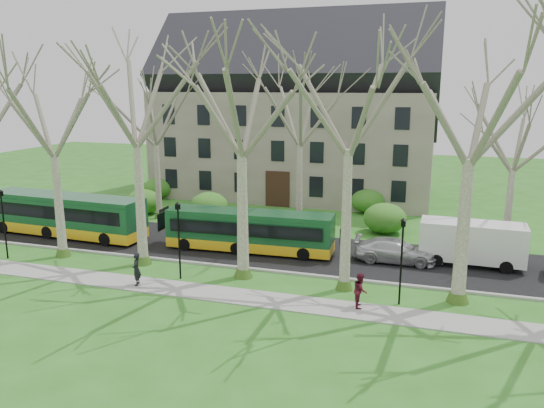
{
  "coord_description": "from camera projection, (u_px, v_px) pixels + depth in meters",
  "views": [
    {
      "loc": [
        7.28,
        -26.33,
        10.61
      ],
      "look_at": [
        -1.85,
        3.0,
        3.72
      ],
      "focal_mm": 35.0,
      "sensor_mm": 36.0,
      "label": 1
    }
  ],
  "objects": [
    {
      "name": "ground",
      "position": [
        288.0,
        284.0,
        28.97
      ],
      "size": [
        120.0,
        120.0,
        0.0
      ],
      "primitive_type": "plane",
      "color": "#2E661D",
      "rests_on": "ground"
    },
    {
      "name": "sidewalk",
      "position": [
        275.0,
        301.0,
        26.63
      ],
      "size": [
        70.0,
        2.0,
        0.06
      ],
      "primitive_type": "cube",
      "color": "gray",
      "rests_on": "ground"
    },
    {
      "name": "road",
      "position": [
        311.0,
        254.0,
        34.08
      ],
      "size": [
        80.0,
        8.0,
        0.06
      ],
      "primitive_type": "cube",
      "color": "black",
      "rests_on": "ground"
    },
    {
      "name": "curb",
      "position": [
        295.0,
        274.0,
        30.35
      ],
      "size": [
        80.0,
        0.25,
        0.14
      ],
      "primitive_type": "cube",
      "color": "#A5A39E",
      "rests_on": "ground"
    },
    {
      "name": "building",
      "position": [
        296.0,
        112.0,
        51.3
      ],
      "size": [
        26.5,
        12.2,
        16.0
      ],
      "color": "slate",
      "rests_on": "ground"
    },
    {
      "name": "tree_row_verge",
      "position": [
        290.0,
        156.0,
        27.71
      ],
      "size": [
        49.0,
        7.0,
        14.0
      ],
      "color": "gray",
      "rests_on": "ground"
    },
    {
      "name": "tree_row_far",
      "position": [
        312.0,
        151.0,
        38.29
      ],
      "size": [
        33.0,
        7.0,
        12.0
      ],
      "color": "gray",
      "rests_on": "ground"
    },
    {
      "name": "lamp_row",
      "position": [
        283.0,
        244.0,
        27.47
      ],
      "size": [
        36.22,
        0.22,
        4.3
      ],
      "color": "black",
      "rests_on": "ground"
    },
    {
      "name": "hedges",
      "position": [
        279.0,
        206.0,
        43.15
      ],
      "size": [
        30.6,
        8.6,
        2.0
      ],
      "color": "#1D651D",
      "rests_on": "ground"
    },
    {
      "name": "bus_lead",
      "position": [
        65.0,
        215.0,
        37.84
      ],
      "size": [
        12.34,
        3.22,
        3.05
      ],
      "primitive_type": null,
      "rotation": [
        0.0,
        0.0,
        -0.06
      ],
      "color": "#154A27",
      "rests_on": "road"
    },
    {
      "name": "bus_follow",
      "position": [
        249.0,
        231.0,
        34.33
      ],
      "size": [
        10.93,
        2.7,
        2.71
      ],
      "primitive_type": null,
      "rotation": [
        0.0,
        0.0,
        0.04
      ],
      "color": "#154A27",
      "rests_on": "road"
    },
    {
      "name": "sedan",
      "position": [
        395.0,
        251.0,
        32.27
      ],
      "size": [
        4.94,
        2.07,
        1.43
      ],
      "primitive_type": "imported",
      "rotation": [
        0.0,
        0.0,
        1.59
      ],
      "color": "silver",
      "rests_on": "road"
    },
    {
      "name": "van_a",
      "position": [
        472.0,
        244.0,
        31.63
      ],
      "size": [
        6.03,
        2.35,
        2.6
      ],
      "primitive_type": null,
      "rotation": [
        0.0,
        0.0,
        -0.03
      ],
      "color": "silver",
      "rests_on": "road"
    },
    {
      "name": "pedestrian_a",
      "position": [
        136.0,
        269.0,
        28.49
      ],
      "size": [
        0.62,
        0.76,
        1.79
      ],
      "primitive_type": "imported",
      "rotation": [
        0.0,
        0.0,
        -1.24
      ],
      "color": "black",
      "rests_on": "sidewalk"
    },
    {
      "name": "pedestrian_b",
      "position": [
        360.0,
        290.0,
        25.66
      ],
      "size": [
        0.78,
        0.93,
        1.7
      ],
      "primitive_type": "imported",
      "rotation": [
        0.0,
        0.0,
        1.74
      ],
      "color": "#521222",
      "rests_on": "sidewalk"
    }
  ]
}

